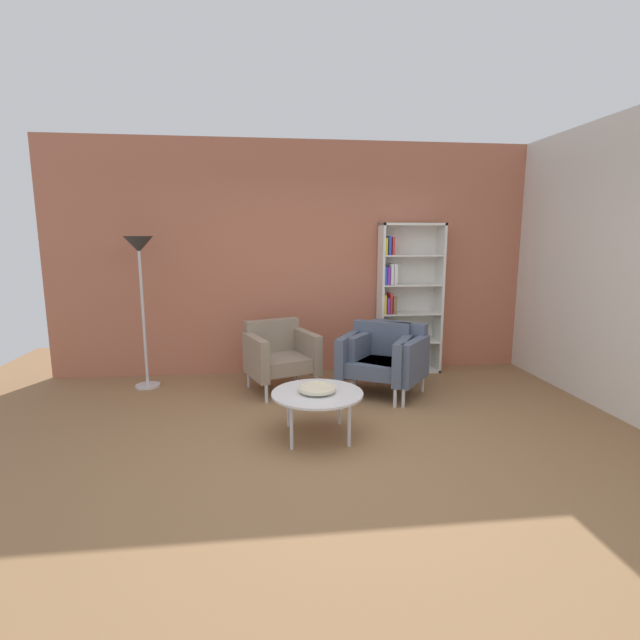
{
  "coord_description": "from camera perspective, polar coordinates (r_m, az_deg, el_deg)",
  "views": [
    {
      "loc": [
        -0.57,
        -3.51,
        1.73
      ],
      "look_at": [
        -0.05,
        0.84,
        0.95
      ],
      "focal_mm": 26.24,
      "sensor_mm": 36.0,
      "label": 1
    }
  ],
  "objects": [
    {
      "name": "plaster_right_partition",
      "position": [
        5.36,
        33.21,
        5.47
      ],
      "size": [
        0.12,
        5.2,
        2.9
      ],
      "primitive_type": "cube",
      "color": "silver",
      "rests_on": "ground_plane"
    },
    {
      "name": "armchair_near_window",
      "position": [
        5.35,
        -4.95,
        -4.17
      ],
      "size": [
        0.89,
        0.85,
        0.78
      ],
      "rotation": [
        0.0,
        0.0,
        0.35
      ],
      "color": "gray",
      "rests_on": "ground_plane"
    },
    {
      "name": "floor_lamp_torchiere",
      "position": [
        5.65,
        -21.13,
        6.56
      ],
      "size": [
        0.32,
        0.32,
        1.74
      ],
      "color": "silver",
      "rests_on": "ground_plane"
    },
    {
      "name": "bookshelf_tall",
      "position": [
        6.08,
        10.14,
        2.23
      ],
      "size": [
        0.8,
        0.3,
        1.9
      ],
      "color": "silver",
      "rests_on": "ground_plane"
    },
    {
      "name": "armchair_corner_red",
      "position": [
        5.22,
        6.87,
        -4.57
      ],
      "size": [
        0.93,
        0.9,
        0.78
      ],
      "rotation": [
        0.0,
        0.0,
        -0.5
      ],
      "color": "#4C566B",
      "rests_on": "ground_plane"
    },
    {
      "name": "ground_plane",
      "position": [
        3.95,
        2.31,
        -15.85
      ],
      "size": [
        8.32,
        8.32,
        0.0
      ],
      "primitive_type": "plane",
      "color": "olive"
    },
    {
      "name": "decorative_bowl",
      "position": [
        4.09,
        -0.33,
        -8.35
      ],
      "size": [
        0.32,
        0.32,
        0.05
      ],
      "color": "beige",
      "rests_on": "coffee_table_low"
    },
    {
      "name": "brick_back_panel",
      "position": [
        6.0,
        -1.31,
        7.41
      ],
      "size": [
        6.4,
        0.12,
        2.9
      ],
      "primitive_type": "cube",
      "color": "#B2664C",
      "rests_on": "ground_plane"
    },
    {
      "name": "armchair_by_bookshelf",
      "position": [
        5.27,
        8.62,
        -4.49
      ],
      "size": [
        0.95,
        0.94,
        0.78
      ],
      "rotation": [
        0.0,
        0.0,
        -0.67
      ],
      "color": "#4C566B",
      "rests_on": "ground_plane"
    },
    {
      "name": "coffee_table_low",
      "position": [
        4.11,
        -0.33,
        -9.19
      ],
      "size": [
        0.8,
        0.8,
        0.4
      ],
      "color": "silver",
      "rests_on": "ground_plane"
    }
  ]
}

